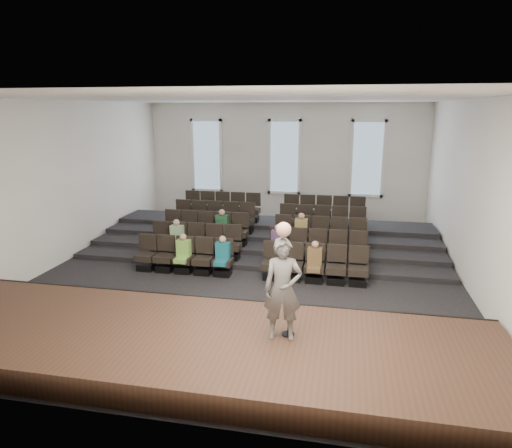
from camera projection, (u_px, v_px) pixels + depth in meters
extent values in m
plane|color=black|center=(251.00, 270.00, 13.77)|extent=(14.00, 14.00, 0.00)
cube|color=white|center=(251.00, 98.00, 12.54)|extent=(12.00, 14.00, 0.02)
cube|color=white|center=(285.00, 162.00, 19.83)|extent=(12.00, 0.04, 5.00)
cube|color=white|center=(149.00, 270.00, 6.48)|extent=(12.00, 0.04, 5.00)
cube|color=white|center=(64.00, 182.00, 14.31)|extent=(0.04, 14.00, 5.00)
cube|color=white|center=(474.00, 196.00, 12.01)|extent=(0.04, 14.00, 5.00)
cube|color=#3E2B1A|center=(197.00, 346.00, 8.86)|extent=(11.80, 3.60, 0.50)
cube|color=black|center=(222.00, 308.00, 10.54)|extent=(11.80, 0.06, 0.52)
cube|color=black|center=(265.00, 246.00, 15.96)|extent=(11.80, 4.80, 0.15)
cube|color=black|center=(268.00, 240.00, 16.44)|extent=(11.80, 3.75, 0.30)
cube|color=black|center=(270.00, 234.00, 16.92)|extent=(11.80, 2.70, 0.45)
cube|color=black|center=(272.00, 228.00, 17.40)|extent=(11.80, 1.65, 0.60)
cube|color=black|center=(146.00, 267.00, 13.77)|extent=(0.47, 0.43, 0.20)
cube|color=black|center=(146.00, 257.00, 13.70)|extent=(0.55, 0.50, 0.19)
cube|color=black|center=(148.00, 242.00, 13.79)|extent=(0.55, 0.08, 0.50)
cube|color=black|center=(165.00, 268.00, 13.66)|extent=(0.47, 0.43, 0.20)
cube|color=black|center=(164.00, 258.00, 13.58)|extent=(0.55, 0.50, 0.19)
cube|color=black|center=(166.00, 243.00, 13.68)|extent=(0.55, 0.08, 0.50)
cube|color=black|center=(184.00, 269.00, 13.54)|extent=(0.47, 0.43, 0.20)
cube|color=black|center=(184.00, 259.00, 13.47)|extent=(0.55, 0.50, 0.19)
cube|color=black|center=(185.00, 244.00, 13.57)|extent=(0.55, 0.08, 0.50)
cube|color=black|center=(203.00, 271.00, 13.43)|extent=(0.47, 0.43, 0.20)
cube|color=black|center=(203.00, 261.00, 13.35)|extent=(0.55, 0.50, 0.19)
cube|color=black|center=(205.00, 245.00, 13.45)|extent=(0.55, 0.08, 0.50)
cube|color=black|center=(223.00, 272.00, 13.31)|extent=(0.47, 0.43, 0.20)
cube|color=black|center=(223.00, 262.00, 13.24)|extent=(0.55, 0.50, 0.19)
cube|color=black|center=(224.00, 246.00, 13.34)|extent=(0.55, 0.08, 0.50)
cube|color=black|center=(272.00, 275.00, 13.04)|extent=(0.47, 0.43, 0.20)
cube|color=black|center=(272.00, 265.00, 12.96)|extent=(0.55, 0.50, 0.19)
cube|color=black|center=(273.00, 249.00, 13.06)|extent=(0.55, 0.08, 0.50)
cube|color=black|center=(293.00, 277.00, 12.92)|extent=(0.47, 0.43, 0.20)
cube|color=black|center=(293.00, 267.00, 12.85)|extent=(0.55, 0.50, 0.19)
cube|color=black|center=(294.00, 251.00, 12.95)|extent=(0.55, 0.08, 0.50)
cube|color=black|center=(314.00, 278.00, 12.81)|extent=(0.47, 0.43, 0.20)
cube|color=black|center=(314.00, 268.00, 12.73)|extent=(0.55, 0.50, 0.19)
cube|color=black|center=(315.00, 252.00, 12.83)|extent=(0.55, 0.08, 0.50)
cube|color=black|center=(336.00, 280.00, 12.69)|extent=(0.47, 0.43, 0.20)
cube|color=black|center=(336.00, 269.00, 12.62)|extent=(0.55, 0.50, 0.19)
cube|color=black|center=(337.00, 253.00, 12.72)|extent=(0.55, 0.08, 0.50)
cube|color=black|center=(358.00, 281.00, 12.58)|extent=(0.47, 0.43, 0.20)
cube|color=black|center=(358.00, 271.00, 12.50)|extent=(0.55, 0.50, 0.19)
cube|color=black|center=(359.00, 254.00, 12.60)|extent=(0.55, 0.08, 0.50)
cube|color=black|center=(160.00, 252.00, 14.73)|extent=(0.47, 0.43, 0.20)
cube|color=black|center=(159.00, 242.00, 14.66)|extent=(0.55, 0.50, 0.19)
cube|color=black|center=(161.00, 228.00, 14.76)|extent=(0.55, 0.08, 0.50)
cube|color=black|center=(177.00, 253.00, 14.62)|extent=(0.47, 0.43, 0.20)
cube|color=black|center=(177.00, 243.00, 14.54)|extent=(0.55, 0.50, 0.19)
cube|color=black|center=(179.00, 229.00, 14.64)|extent=(0.55, 0.08, 0.50)
cube|color=black|center=(195.00, 254.00, 14.50)|extent=(0.47, 0.43, 0.20)
cube|color=black|center=(195.00, 244.00, 14.43)|extent=(0.55, 0.50, 0.19)
cube|color=black|center=(197.00, 230.00, 14.53)|extent=(0.55, 0.08, 0.50)
cube|color=black|center=(213.00, 255.00, 14.39)|extent=(0.47, 0.43, 0.20)
cube|color=black|center=(213.00, 246.00, 14.31)|extent=(0.55, 0.50, 0.19)
cube|color=black|center=(215.00, 231.00, 14.41)|extent=(0.55, 0.08, 0.50)
cube|color=black|center=(232.00, 256.00, 14.28)|extent=(0.47, 0.43, 0.20)
cube|color=black|center=(232.00, 247.00, 14.20)|extent=(0.55, 0.50, 0.19)
cube|color=black|center=(233.00, 232.00, 14.30)|extent=(0.55, 0.08, 0.50)
cube|color=black|center=(277.00, 259.00, 14.00)|extent=(0.47, 0.43, 0.20)
cube|color=black|center=(278.00, 249.00, 13.92)|extent=(0.55, 0.50, 0.19)
cube|color=black|center=(279.00, 235.00, 14.02)|extent=(0.55, 0.08, 0.50)
cube|color=black|center=(297.00, 260.00, 13.88)|extent=(0.47, 0.43, 0.20)
cube|color=black|center=(297.00, 251.00, 13.81)|extent=(0.55, 0.50, 0.19)
cube|color=black|center=(298.00, 236.00, 13.91)|extent=(0.55, 0.08, 0.50)
cube|color=black|center=(317.00, 261.00, 13.77)|extent=(0.47, 0.43, 0.20)
cube|color=black|center=(317.00, 252.00, 13.69)|extent=(0.55, 0.50, 0.19)
cube|color=black|center=(318.00, 237.00, 13.79)|extent=(0.55, 0.08, 0.50)
cube|color=black|center=(337.00, 263.00, 13.66)|extent=(0.47, 0.43, 0.20)
cube|color=black|center=(337.00, 253.00, 13.58)|extent=(0.55, 0.50, 0.19)
cube|color=black|center=(338.00, 238.00, 13.68)|extent=(0.55, 0.08, 0.50)
cube|color=black|center=(357.00, 264.00, 13.54)|extent=(0.47, 0.43, 0.20)
cube|color=black|center=(358.00, 254.00, 13.47)|extent=(0.55, 0.50, 0.19)
cube|color=black|center=(358.00, 239.00, 13.56)|extent=(0.55, 0.08, 0.50)
cube|color=black|center=(172.00, 238.00, 15.69)|extent=(0.47, 0.42, 0.20)
cube|color=black|center=(171.00, 230.00, 15.62)|extent=(0.55, 0.50, 0.19)
cube|color=black|center=(173.00, 217.00, 15.72)|extent=(0.55, 0.08, 0.50)
cube|color=black|center=(188.00, 239.00, 15.58)|extent=(0.47, 0.42, 0.20)
cube|color=black|center=(188.00, 230.00, 15.50)|extent=(0.55, 0.50, 0.19)
cube|color=black|center=(190.00, 217.00, 15.60)|extent=(0.55, 0.08, 0.50)
cube|color=black|center=(205.00, 240.00, 15.47)|extent=(0.47, 0.42, 0.20)
cube|color=black|center=(205.00, 231.00, 15.39)|extent=(0.55, 0.50, 0.19)
cube|color=black|center=(206.00, 218.00, 15.49)|extent=(0.55, 0.08, 0.50)
cube|color=black|center=(222.00, 241.00, 15.35)|extent=(0.47, 0.42, 0.20)
cube|color=black|center=(222.00, 232.00, 15.28)|extent=(0.55, 0.50, 0.19)
cube|color=black|center=(223.00, 219.00, 15.37)|extent=(0.55, 0.08, 0.50)
cube|color=black|center=(239.00, 242.00, 15.24)|extent=(0.47, 0.42, 0.20)
cube|color=black|center=(239.00, 233.00, 15.16)|extent=(0.55, 0.50, 0.19)
cube|color=black|center=(241.00, 220.00, 15.26)|extent=(0.55, 0.08, 0.50)
cube|color=black|center=(282.00, 245.00, 14.96)|extent=(0.47, 0.42, 0.20)
cube|color=black|center=(283.00, 236.00, 14.88)|extent=(0.55, 0.50, 0.19)
cube|color=black|center=(284.00, 222.00, 14.98)|extent=(0.55, 0.08, 0.50)
cube|color=black|center=(301.00, 246.00, 14.85)|extent=(0.47, 0.42, 0.20)
cube|color=black|center=(301.00, 237.00, 14.77)|extent=(0.55, 0.50, 0.19)
cube|color=black|center=(302.00, 223.00, 14.87)|extent=(0.55, 0.08, 0.50)
cube|color=black|center=(319.00, 247.00, 14.73)|extent=(0.47, 0.42, 0.20)
cube|color=black|center=(319.00, 238.00, 14.66)|extent=(0.55, 0.50, 0.19)
cube|color=black|center=(320.00, 224.00, 14.75)|extent=(0.55, 0.08, 0.50)
cube|color=black|center=(338.00, 248.00, 14.62)|extent=(0.47, 0.42, 0.20)
cube|color=black|center=(338.00, 239.00, 14.54)|extent=(0.55, 0.50, 0.19)
cube|color=black|center=(339.00, 225.00, 14.64)|extent=(0.55, 0.08, 0.50)
cube|color=black|center=(357.00, 249.00, 14.50)|extent=(0.47, 0.42, 0.20)
cube|color=black|center=(358.00, 240.00, 14.43)|extent=(0.55, 0.50, 0.19)
cube|color=black|center=(358.00, 225.00, 14.53)|extent=(0.55, 0.08, 0.50)
cube|color=black|center=(182.00, 227.00, 16.66)|extent=(0.47, 0.42, 0.20)
cube|color=black|center=(182.00, 218.00, 16.58)|extent=(0.55, 0.50, 0.19)
cube|color=black|center=(183.00, 206.00, 16.68)|extent=(0.55, 0.08, 0.50)
cube|color=black|center=(198.00, 227.00, 16.54)|extent=(0.47, 0.42, 0.20)
cube|color=black|center=(198.00, 219.00, 16.47)|extent=(0.55, 0.50, 0.19)
cube|color=black|center=(199.00, 207.00, 16.56)|extent=(0.55, 0.08, 0.50)
cube|color=black|center=(214.00, 228.00, 16.43)|extent=(0.47, 0.42, 0.20)
cube|color=black|center=(214.00, 220.00, 16.35)|extent=(0.55, 0.50, 0.19)
cube|color=black|center=(215.00, 208.00, 16.45)|extent=(0.55, 0.08, 0.50)
cube|color=black|center=(230.00, 229.00, 16.31)|extent=(0.47, 0.42, 0.20)
cube|color=black|center=(230.00, 221.00, 16.24)|extent=(0.55, 0.50, 0.19)
cube|color=black|center=(231.00, 208.00, 16.34)|extent=(0.55, 0.08, 0.50)
cube|color=black|center=(246.00, 230.00, 16.20)|extent=(0.47, 0.42, 0.20)
cube|color=black|center=(246.00, 221.00, 16.12)|extent=(0.55, 0.50, 0.19)
cube|color=black|center=(247.00, 209.00, 16.22)|extent=(0.55, 0.08, 0.50)
cube|color=black|center=(287.00, 232.00, 15.92)|extent=(0.47, 0.42, 0.20)
cube|color=black|center=(287.00, 223.00, 15.85)|extent=(0.55, 0.50, 0.19)
cube|color=black|center=(288.00, 211.00, 15.94)|extent=(0.55, 0.08, 0.50)
cube|color=black|center=(304.00, 233.00, 15.81)|extent=(0.47, 0.42, 0.20)
cube|color=black|center=(304.00, 224.00, 15.73)|extent=(0.55, 0.50, 0.19)
cube|color=black|center=(305.00, 211.00, 15.83)|extent=(0.55, 0.08, 0.50)
cube|color=black|center=(321.00, 234.00, 15.69)|extent=(0.47, 0.42, 0.20)
cube|color=black|center=(322.00, 225.00, 15.62)|extent=(0.55, 0.50, 0.19)
cube|color=black|center=(322.00, 212.00, 15.72)|extent=(0.55, 0.08, 0.50)
cube|color=black|center=(339.00, 235.00, 15.58)|extent=(0.47, 0.42, 0.20)
cube|color=black|center=(339.00, 226.00, 15.50)|extent=(0.55, 0.50, 0.19)
cube|color=black|center=(340.00, 213.00, 15.60)|extent=(0.55, 0.08, 0.50)
cube|color=black|center=(357.00, 236.00, 15.46)|extent=(0.47, 0.42, 0.20)
cube|color=black|center=(357.00, 227.00, 15.39)|extent=(0.55, 0.50, 0.19)
cube|color=black|center=(358.00, 214.00, 15.49)|extent=(0.55, 0.08, 0.50)
cube|color=black|center=(192.00, 216.00, 17.62)|extent=(0.47, 0.42, 0.20)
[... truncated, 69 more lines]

